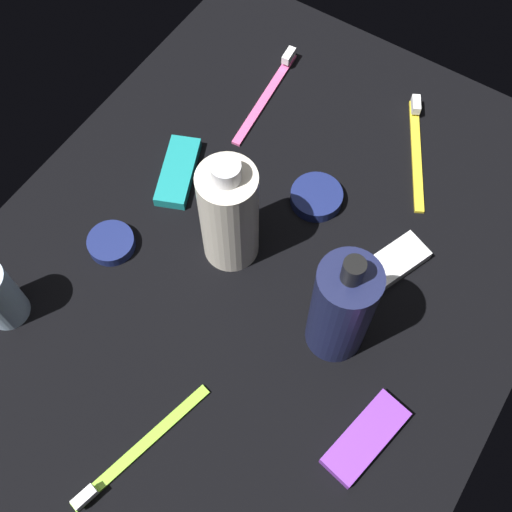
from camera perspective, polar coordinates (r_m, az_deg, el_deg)
ground_plane at (r=78.70cm, az=-0.00°, el=-1.20°), size 84.00×64.00×1.20cm
lotion_bottle at (r=67.89cm, az=7.61°, el=-4.63°), size 6.60×6.60×18.38cm
bodywash_bottle at (r=72.61cm, az=-2.41°, el=3.69°), size 6.73×6.73×17.41cm
toothbrush_yellow at (r=89.61cm, az=14.06°, el=9.45°), size 16.33×9.77×2.10cm
toothbrush_pink at (r=93.12cm, az=1.16°, el=14.47°), size 18.02×3.14×2.10cm
toothbrush_lime at (r=71.78cm, az=-10.80°, el=-16.78°), size 17.78×5.40×2.10cm
snack_bar_purple at (r=71.72cm, az=9.71°, el=-15.61°), size 10.97×5.91×1.50cm
snack_bar_teal at (r=85.01cm, az=-6.93°, el=7.44°), size 11.13×7.78×1.50cm
snack_bar_white at (r=79.00cm, az=11.64°, el=-0.92°), size 11.14×7.50×1.50cm
cream_tin_left at (r=82.48cm, az=5.38°, el=5.23°), size 6.66×6.66×1.70cm
cream_tin_right at (r=80.83cm, az=-12.72°, el=1.13°), size 5.78×5.78×1.51cm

